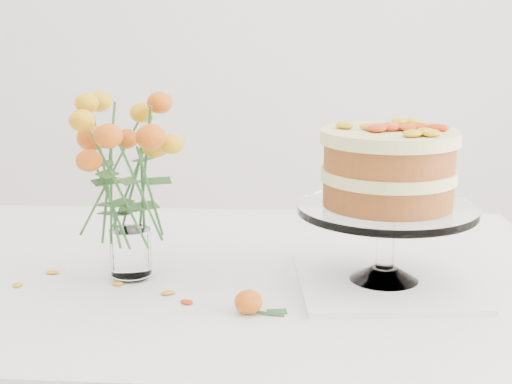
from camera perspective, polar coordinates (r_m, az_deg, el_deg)
table at (r=1.43m, az=-5.10°, el=-9.16°), size 1.43×0.93×0.76m
napkin at (r=1.33m, az=10.17°, el=-7.08°), size 0.34×0.34×0.01m
cake_stand at (r=1.28m, az=10.53°, el=1.24°), size 0.32×0.32×0.29m
rose_vase at (r=1.31m, az=-10.30°, el=2.44°), size 0.28×0.28×0.38m
loose_rose_far at (r=1.18m, az=-0.58°, el=-8.79°), size 0.08×0.05×0.04m
stray_petal_a at (r=1.33m, az=-10.99°, el=-7.20°), size 0.03×0.02×0.00m
stray_petal_b at (r=1.28m, az=-7.06°, el=-8.02°), size 0.03×0.02×0.00m
stray_petal_c at (r=1.23m, az=-5.57°, el=-8.77°), size 0.03×0.02×0.00m
stray_petal_d at (r=1.42m, az=-15.98°, el=-6.21°), size 0.03×0.02×0.00m
stray_petal_e at (r=1.37m, az=-18.54°, el=-7.07°), size 0.03×0.02×0.00m
stray_petal_f at (r=1.31m, az=7.43°, el=-7.42°), size 0.03×0.02×0.00m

